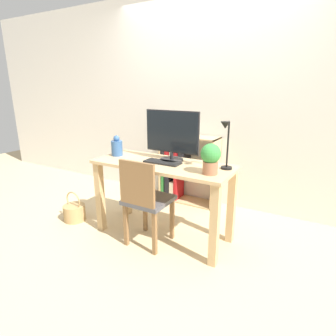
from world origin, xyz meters
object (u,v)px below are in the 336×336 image
monitor (172,134)px  potted_plant (211,157)px  keyboard (163,162)px  bookshelf (180,169)px  desk_lamp (226,141)px  chair (145,199)px  vase (117,147)px  basket (74,212)px

monitor → potted_plant: bearing=-24.7°
keyboard → bookshelf: size_ratio=0.41×
desk_lamp → potted_plant: size_ratio=1.65×
desk_lamp → chair: 0.90m
desk_lamp → bookshelf: 1.38m
vase → desk_lamp: size_ratio=0.50×
vase → bookshelf: bearing=73.1°
monitor → chair: bearing=-101.5°
keyboard → desk_lamp: desk_lamp is taller
desk_lamp → monitor: bearing=172.9°
monitor → chair: monitor is taller
keyboard → bookshelf: 1.04m
keyboard → chair: (-0.05, -0.24, -0.30)m
potted_plant → monitor: bearing=155.3°
vase → chair: vase is taller
vase → bookshelf: (0.28, 0.91, -0.44)m
desk_lamp → chair: size_ratio=0.50×
desk_lamp → potted_plant: bearing=-114.6°
chair → basket: size_ratio=2.50×
desk_lamp → chair: bearing=-155.1°
keyboard → monitor: bearing=79.0°
monitor → basket: size_ratio=1.65×
keyboard → bookshelf: bearing=107.7°
desk_lamp → basket: 1.92m
keyboard → potted_plant: size_ratio=1.37×
chair → vase: bearing=148.7°
potted_plant → vase: bearing=174.2°
desk_lamp → bookshelf: (-0.89, 0.87, -0.61)m
bookshelf → basket: (-0.76, -1.15, -0.33)m
potted_plant → bookshelf: potted_plant is taller
potted_plant → desk_lamp: bearing=65.4°
vase → desk_lamp: bearing=2.3°
vase → bookshelf: 1.05m
keyboard → vase: 0.58m
chair → bookshelf: bookshelf is taller
bookshelf → potted_plant: bearing=-51.3°
vase → bookshelf: vase is taller
chair → basket: bearing=173.4°
potted_plant → basket: size_ratio=0.75×
monitor → desk_lamp: size_ratio=1.32×
chair → bookshelf: bearing=96.4°
keyboard → vase: (-0.57, 0.02, 0.08)m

